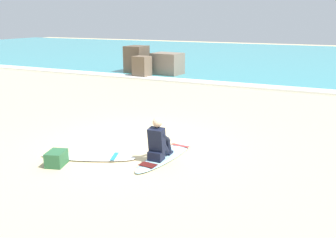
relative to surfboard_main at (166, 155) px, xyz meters
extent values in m
plane|color=#CCB584|center=(-1.06, 0.41, -0.04)|extent=(80.00, 80.00, 0.00)
cube|color=teal|center=(-1.06, 23.37, 0.01)|extent=(80.00, 28.00, 0.10)
cube|color=white|center=(-1.06, 9.67, 0.02)|extent=(80.00, 0.90, 0.11)
ellipsoid|color=#9ED1E5|center=(0.00, 0.00, 0.00)|extent=(0.72, 2.45, 0.07)
cube|color=red|center=(0.06, 0.68, 0.04)|extent=(0.48, 0.14, 0.01)
cube|color=#4A1311|center=(-0.06, -0.77, 0.04)|extent=(0.38, 0.27, 0.01)
cube|color=black|center=(-0.04, -0.43, 0.14)|extent=(0.33, 0.27, 0.20)
cylinder|color=black|center=(-0.14, -0.25, 0.29)|extent=(0.16, 0.41, 0.43)
cylinder|color=black|center=(-0.16, -0.05, 0.26)|extent=(0.13, 0.26, 0.42)
cube|color=black|center=(-0.17, 0.02, 0.07)|extent=(0.11, 0.22, 0.05)
cylinder|color=black|center=(0.06, -0.25, 0.29)|extent=(0.16, 0.41, 0.43)
cylinder|color=black|center=(0.07, -0.04, 0.26)|extent=(0.13, 0.26, 0.42)
cube|color=black|center=(0.07, 0.03, 0.07)|extent=(0.11, 0.22, 0.05)
cube|color=black|center=(-0.04, -0.39, 0.49)|extent=(0.35, 0.30, 0.57)
sphere|color=beige|center=(-0.04, -0.36, 0.88)|extent=(0.21, 0.21, 0.21)
cylinder|color=black|center=(-0.18, -0.25, 0.52)|extent=(0.10, 0.40, 0.31)
cylinder|color=black|center=(0.10, -0.24, 0.52)|extent=(0.10, 0.40, 0.31)
ellipsoid|color=white|center=(-1.58, -0.86, 0.00)|extent=(2.25, 1.24, 0.07)
cube|color=#1E7FB7|center=(-1.00, -0.65, 0.04)|extent=(0.26, 0.48, 0.01)
cube|color=#0A2C40|center=(-2.24, -1.10, 0.04)|extent=(0.35, 0.42, 0.01)
cube|color=#756656|center=(-5.36, 11.16, 0.59)|extent=(1.66, 1.35, 1.25)
cube|color=brown|center=(-7.25, 11.07, 0.75)|extent=(1.07, 1.20, 1.58)
cube|color=brown|center=(-5.43, 11.61, 0.51)|extent=(1.44, 1.31, 1.08)
cube|color=brown|center=(-6.28, 9.97, 0.54)|extent=(0.88, 0.81, 1.15)
cube|color=#285B38|center=(-1.93, -1.50, 0.12)|extent=(0.49, 0.57, 0.32)
camera|label=1|loc=(3.55, -7.29, 3.09)|focal=39.81mm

